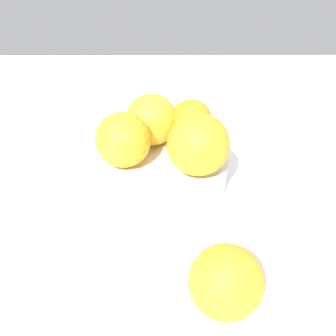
% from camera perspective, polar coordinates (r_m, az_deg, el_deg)
% --- Properties ---
extents(ground_plane, '(1.10, 1.10, 0.02)m').
position_cam_1_polar(ground_plane, '(0.61, 0.00, -2.70)').
color(ground_plane, white).
extents(fruit_bowl, '(0.18, 0.18, 0.04)m').
position_cam_1_polar(fruit_bowl, '(0.59, 0.00, -0.42)').
color(fruit_bowl, white).
rests_on(fruit_bowl, ground_plane).
extents(orange_in_bowl_0, '(0.08, 0.08, 0.08)m').
position_cam_1_polar(orange_in_bowl_0, '(0.55, -6.20, 3.99)').
color(orange_in_bowl_0, '#F9A823').
rests_on(orange_in_bowl_0, fruit_bowl).
extents(orange_in_bowl_1, '(0.08, 0.08, 0.08)m').
position_cam_1_polar(orange_in_bowl_1, '(0.60, -2.21, 6.87)').
color(orange_in_bowl_1, yellow).
rests_on(orange_in_bowl_1, fruit_bowl).
extents(orange_in_bowl_2, '(0.08, 0.08, 0.08)m').
position_cam_1_polar(orange_in_bowl_2, '(0.53, 4.56, 3.33)').
color(orange_in_bowl_2, '#F9A823').
rests_on(orange_in_bowl_2, fruit_bowl).
extents(orange_in_bowl_3, '(0.07, 0.07, 0.07)m').
position_cam_1_polar(orange_in_bowl_3, '(0.61, 3.46, 6.65)').
color(orange_in_bowl_3, orange).
rests_on(orange_in_bowl_3, fruit_bowl).
extents(orange_loose_0, '(0.08, 0.08, 0.08)m').
position_cam_1_polar(orange_loose_0, '(0.42, 8.52, -15.74)').
color(orange_loose_0, '#F9A823').
rests_on(orange_loose_0, ground_plane).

